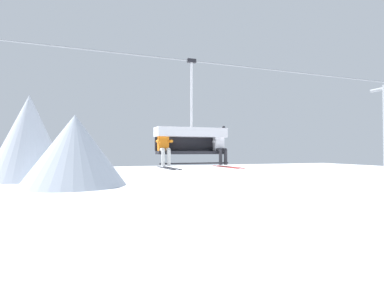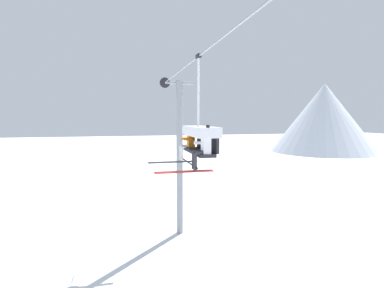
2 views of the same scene
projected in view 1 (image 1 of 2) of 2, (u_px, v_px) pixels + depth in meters
name	position (u px, v px, depth m)	size (l,w,h in m)	color
mountain_peak_central	(29.00, 137.00, 57.17)	(14.55, 14.55, 16.32)	silver
mountain_peak_east	(75.00, 150.00, 47.88)	(16.32, 16.32, 11.38)	silver
lift_cable	(228.00, 65.00, 10.09)	(19.10, 0.05, 0.05)	gray
chairlift_chair	(191.00, 136.00, 9.65)	(2.31, 0.74, 3.37)	#232328
skier_orange	(164.00, 146.00, 9.11)	(0.46, 1.70, 1.23)	orange
skier_white	(220.00, 145.00, 9.76)	(0.48, 1.70, 1.34)	silver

